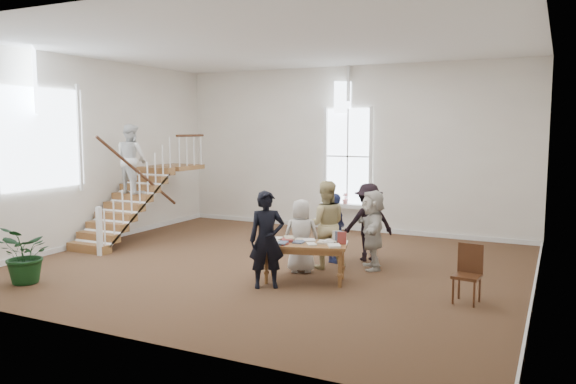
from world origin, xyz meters
The scene contains 12 objects.
ground centered at (0.00, 0.00, 0.00)m, with size 10.00×10.00×0.00m, color #42301A.
room_shell centered at (0.00, 4.39, 0.40)m, with size 10.49×10.00×10.00m.
staircase centered at (-4.34, 0.75, 1.62)m, with size 1.10×4.10×2.92m.
library_table centered at (1.09, -0.86, 0.64)m, with size 1.70×1.17×0.78m.
police_officer centered at (0.66, -1.52, 0.87)m, with size 0.63×0.42×1.73m, color black.
elderly_woman centered at (0.76, -0.27, 0.73)m, with size 0.71×0.46×1.45m, color beige.
person_yellow centered at (1.06, 0.23, 0.89)m, with size 0.87×0.67×1.78m, color #C8B67D.
woman_cluster_a centered at (1.04, 0.80, 0.73)m, with size 0.86×0.36×1.47m, color navy.
woman_cluster_b centered at (1.64, 1.25, 0.83)m, with size 1.07×0.62×1.66m, color black.
woman_cluster_c centered at (1.94, 0.60, 0.80)m, with size 1.48×0.47×1.60m, color beige.
floor_plant centered at (-3.40, -3.22, 0.54)m, with size 0.97×0.84×1.08m, color black.
side_chair centered at (4.01, -0.82, 0.53)m, with size 0.46×0.46×0.96m.
Camera 1 is at (5.27, -10.13, 2.85)m, focal length 35.00 mm.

